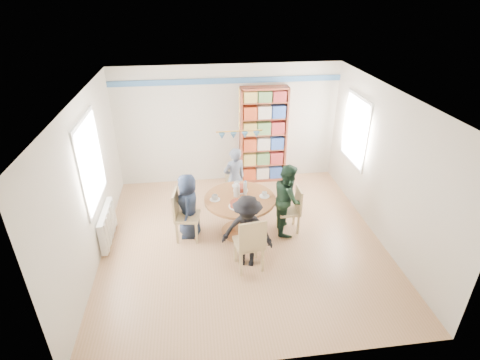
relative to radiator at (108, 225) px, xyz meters
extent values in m
plane|color=tan|center=(2.42, -0.30, -0.35)|extent=(5.00, 5.00, 0.00)
plane|color=white|center=(2.42, -0.30, 2.35)|extent=(5.00, 5.00, 0.00)
plane|color=beige|center=(2.42, 2.20, 1.00)|extent=(5.00, 0.00, 5.00)
plane|color=beige|center=(2.42, -2.80, 1.00)|extent=(5.00, 0.00, 5.00)
plane|color=beige|center=(-0.08, -0.30, 1.00)|extent=(0.00, 5.00, 5.00)
plane|color=beige|center=(4.92, -0.30, 1.00)|extent=(0.00, 5.00, 5.00)
cube|color=#376498|center=(2.42, 2.18, 2.00)|extent=(5.00, 0.02, 0.12)
cube|color=white|center=(-0.07, 0.00, 1.25)|extent=(0.03, 1.32, 1.52)
cube|color=white|center=(-0.05, 0.00, 1.25)|extent=(0.01, 1.20, 1.40)
cube|color=white|center=(4.90, 1.00, 1.20)|extent=(0.03, 1.12, 1.42)
cube|color=white|center=(4.88, 1.00, 1.20)|extent=(0.01, 1.00, 1.30)
cylinder|color=gold|center=(2.42, 0.20, 1.98)|extent=(0.01, 0.01, 0.75)
cylinder|color=gold|center=(2.42, 0.20, 1.60)|extent=(0.80, 0.02, 0.02)
cone|color=teal|center=(2.12, 0.20, 1.52)|extent=(0.11, 0.11, 0.10)
cone|color=teal|center=(2.32, 0.20, 1.52)|extent=(0.11, 0.11, 0.10)
cone|color=teal|center=(2.52, 0.20, 1.52)|extent=(0.11, 0.11, 0.10)
cone|color=teal|center=(2.72, 0.20, 1.52)|extent=(0.11, 0.11, 0.10)
cube|color=silver|center=(0.00, 0.00, 0.00)|extent=(0.10, 1.00, 0.60)
cube|color=silver|center=(0.06, -0.40, 0.00)|extent=(0.02, 0.06, 0.56)
cube|color=silver|center=(0.06, -0.20, 0.00)|extent=(0.02, 0.06, 0.56)
cube|color=silver|center=(0.06, 0.00, 0.00)|extent=(0.02, 0.06, 0.56)
cube|color=silver|center=(0.06, 0.20, 0.00)|extent=(0.02, 0.06, 0.56)
cube|color=silver|center=(0.06, 0.40, 0.00)|extent=(0.02, 0.06, 0.56)
cylinder|color=brown|center=(2.40, -0.03, 0.37)|extent=(1.30, 1.30, 0.05)
cylinder|color=brown|center=(2.40, -0.03, 0.00)|extent=(0.16, 0.16, 0.70)
cylinder|color=brown|center=(2.40, -0.03, -0.33)|extent=(0.70, 0.70, 0.04)
cube|color=tan|center=(1.43, -0.08, 0.11)|extent=(0.49, 0.49, 0.05)
cube|color=tan|center=(1.24, -0.05, 0.37)|extent=(0.11, 0.43, 0.51)
cube|color=tan|center=(1.58, -0.28, -0.13)|extent=(0.05, 0.05, 0.44)
cube|color=tan|center=(1.63, 0.07, -0.13)|extent=(0.05, 0.05, 0.44)
cube|color=tan|center=(1.23, -0.22, -0.13)|extent=(0.05, 0.05, 0.44)
cube|color=tan|center=(1.29, 0.12, -0.13)|extent=(0.05, 0.05, 0.44)
cube|color=tan|center=(3.31, -0.07, 0.07)|extent=(0.39, 0.39, 0.05)
cube|color=tan|center=(3.49, -0.07, 0.30)|extent=(0.04, 0.39, 0.47)
cube|color=tan|center=(3.15, 0.09, -0.15)|extent=(0.04, 0.04, 0.40)
cube|color=tan|center=(3.15, -0.23, -0.15)|extent=(0.04, 0.04, 0.40)
cube|color=tan|center=(3.47, 0.09, -0.15)|extent=(0.04, 0.04, 0.40)
cube|color=tan|center=(3.47, -0.23, -0.15)|extent=(0.04, 0.04, 0.40)
cube|color=tan|center=(2.41, 0.96, 0.05)|extent=(0.38, 0.38, 0.04)
cube|color=tan|center=(2.42, 1.13, 0.27)|extent=(0.37, 0.05, 0.44)
cube|color=tan|center=(2.26, 0.82, -0.16)|extent=(0.04, 0.04, 0.38)
cube|color=tan|center=(2.56, 0.81, -0.16)|extent=(0.04, 0.04, 0.38)
cube|color=tan|center=(2.27, 1.12, -0.16)|extent=(0.04, 0.04, 0.38)
cube|color=tan|center=(2.57, 1.11, -0.16)|extent=(0.04, 0.04, 0.38)
cube|color=tan|center=(2.42, -1.01, 0.13)|extent=(0.50, 0.50, 0.05)
cube|color=tan|center=(2.45, -1.21, 0.39)|extent=(0.45, 0.10, 0.53)
cube|color=tan|center=(2.57, -0.80, -0.12)|extent=(0.05, 0.05, 0.46)
cube|color=tan|center=(2.21, -0.85, -0.12)|extent=(0.05, 0.05, 0.46)
cube|color=tan|center=(2.62, -1.16, -0.12)|extent=(0.05, 0.05, 0.46)
cube|color=tan|center=(2.26, -1.21, -0.12)|extent=(0.05, 0.05, 0.46)
imported|color=#172033|center=(1.46, 0.02, 0.27)|extent=(0.42, 0.63, 1.25)
imported|color=black|center=(3.28, -0.06, 0.33)|extent=(0.59, 0.72, 1.37)
imported|color=gray|center=(2.40, 0.88, 0.32)|extent=(0.57, 0.48, 1.34)
imported|color=black|center=(2.40, -0.93, 0.30)|extent=(0.94, 0.71, 1.30)
cube|color=brown|center=(2.69, 2.04, 0.76)|extent=(0.04, 0.32, 2.23)
cube|color=brown|center=(3.71, 2.04, 0.76)|extent=(0.04, 0.32, 2.23)
cube|color=brown|center=(3.20, 2.04, 1.86)|extent=(1.06, 0.32, 0.04)
cube|color=brown|center=(3.20, 2.04, -0.32)|extent=(1.06, 0.32, 0.06)
cube|color=brown|center=(3.20, 2.19, 0.76)|extent=(1.06, 0.02, 2.23)
cube|color=brown|center=(3.20, 2.04, 0.07)|extent=(1.00, 0.30, 0.03)
cube|color=brown|center=(3.20, 2.04, 0.45)|extent=(1.00, 0.30, 0.03)
cube|color=brown|center=(3.20, 2.04, 0.82)|extent=(1.00, 0.30, 0.03)
cube|color=brown|center=(3.20, 2.04, 1.19)|extent=(1.00, 0.30, 0.03)
cube|color=brown|center=(3.20, 2.04, 1.56)|extent=(1.00, 0.30, 0.03)
cube|color=#9A3517|center=(2.88, 2.02, -0.15)|extent=(0.29, 0.23, 0.28)
cube|color=beige|center=(3.20, 2.02, -0.15)|extent=(0.29, 0.23, 0.28)
cube|color=navy|center=(3.52, 2.02, -0.15)|extent=(0.29, 0.23, 0.28)
cube|color=tan|center=(2.88, 2.02, 0.23)|extent=(0.29, 0.23, 0.28)
cube|color=#537B44|center=(3.20, 2.02, 0.23)|extent=(0.29, 0.23, 0.28)
cube|color=maroon|center=(3.52, 2.02, 0.23)|extent=(0.29, 0.23, 0.28)
cube|color=#9A3517|center=(2.88, 2.02, 0.60)|extent=(0.29, 0.23, 0.28)
cube|color=beige|center=(3.20, 2.02, 0.60)|extent=(0.29, 0.23, 0.28)
cube|color=navy|center=(3.52, 2.02, 0.60)|extent=(0.29, 0.23, 0.28)
cube|color=tan|center=(2.88, 2.02, 0.97)|extent=(0.29, 0.23, 0.28)
cube|color=#537B44|center=(3.20, 2.02, 0.97)|extent=(0.29, 0.23, 0.28)
cube|color=maroon|center=(3.52, 2.02, 0.97)|extent=(0.29, 0.23, 0.28)
cube|color=#9A3517|center=(2.88, 2.02, 1.34)|extent=(0.29, 0.23, 0.28)
cube|color=beige|center=(3.20, 2.02, 1.34)|extent=(0.29, 0.23, 0.28)
cube|color=navy|center=(3.52, 2.02, 1.34)|extent=(0.29, 0.23, 0.28)
cube|color=tan|center=(2.88, 2.02, 1.69)|extent=(0.29, 0.23, 0.23)
cube|color=#537B44|center=(3.20, 2.02, 1.69)|extent=(0.29, 0.23, 0.23)
cube|color=maroon|center=(3.52, 2.02, 1.69)|extent=(0.29, 0.23, 0.23)
cylinder|color=white|center=(2.35, 0.05, 0.51)|extent=(0.11, 0.11, 0.23)
sphere|color=white|center=(2.35, 0.05, 0.63)|extent=(0.08, 0.08, 0.08)
cylinder|color=silver|center=(2.51, 0.09, 0.53)|extent=(0.07, 0.07, 0.26)
cylinder|color=teal|center=(2.51, 0.09, 0.67)|extent=(0.03, 0.03, 0.03)
cylinder|color=white|center=(2.44, 0.24, 0.41)|extent=(0.28, 0.28, 0.01)
cylinder|color=maroon|center=(2.44, 0.24, 0.45)|extent=(0.23, 0.23, 0.08)
cylinder|color=white|center=(2.30, -0.31, 0.41)|extent=(0.28, 0.28, 0.01)
cylinder|color=maroon|center=(2.30, -0.31, 0.45)|extent=(0.23, 0.23, 0.08)
cylinder|color=white|center=(1.94, -0.03, 0.40)|extent=(0.19, 0.19, 0.01)
imported|color=white|center=(1.94, -0.03, 0.45)|extent=(0.12, 0.12, 0.09)
cylinder|color=white|center=(2.85, -0.03, 0.40)|extent=(0.19, 0.19, 0.01)
imported|color=white|center=(2.85, -0.03, 0.44)|extent=(0.09, 0.09, 0.09)
cylinder|color=white|center=(2.40, 0.42, 0.40)|extent=(0.19, 0.19, 0.01)
imported|color=white|center=(2.40, 0.42, 0.45)|extent=(0.12, 0.12, 0.09)
cylinder|color=white|center=(2.40, -0.48, 0.40)|extent=(0.19, 0.19, 0.01)
imported|color=white|center=(2.40, -0.48, 0.44)|extent=(0.09, 0.09, 0.09)
camera|label=1|loc=(1.65, -5.81, 3.87)|focal=28.00mm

